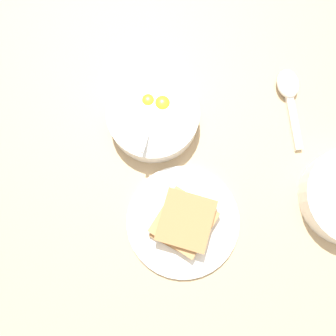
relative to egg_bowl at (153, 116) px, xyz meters
The scene contains 5 objects.
ground_plane 0.17m from the egg_bowl, 136.12° to the right, with size 3.00×3.00×0.00m, color tan.
egg_bowl is the anchor object (origin of this frame).
toast_plate 0.21m from the egg_bowl, 166.05° to the left, with size 0.21×0.21×0.01m.
toast_sandwich 0.21m from the egg_bowl, 166.37° to the left, with size 0.13×0.14×0.04m.
soup_spoon 0.27m from the egg_bowl, 108.13° to the right, with size 0.16×0.09×0.03m.
Camera 1 is at (-0.09, 0.21, 0.75)m, focal length 42.00 mm.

